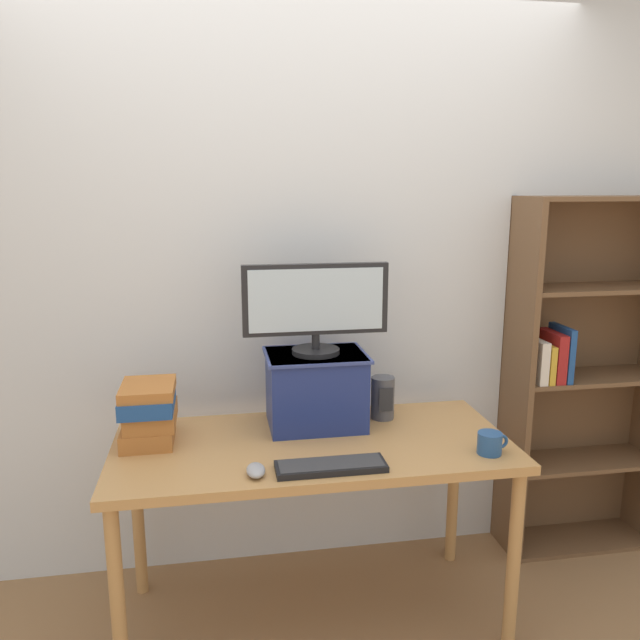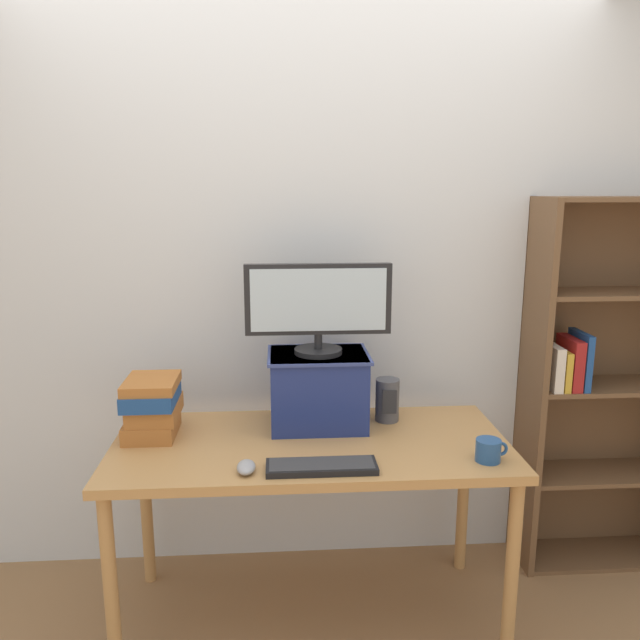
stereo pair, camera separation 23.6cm
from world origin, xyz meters
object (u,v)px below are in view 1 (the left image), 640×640
(book_stack, at_px, (149,413))
(coffee_mug, at_px, (490,443))
(bookshelf_unit, at_px, (581,375))
(computer_mouse, at_px, (256,470))
(desk, at_px, (313,461))
(keyboard, at_px, (331,466))
(computer_monitor, at_px, (316,305))
(desk_speaker, at_px, (383,398))
(riser_box, at_px, (316,388))

(book_stack, relative_size, coffee_mug, 2.34)
(bookshelf_unit, relative_size, computer_mouse, 16.21)
(desk, relative_size, keyboard, 3.94)
(desk, bearing_deg, computer_monitor, 76.42)
(keyboard, bearing_deg, desk_speaker, 55.47)
(desk, height_order, coffee_mug, coffee_mug)
(desk, height_order, riser_box, riser_box)
(book_stack, bearing_deg, computer_mouse, -43.08)
(coffee_mug, bearing_deg, computer_monitor, 146.55)
(computer_mouse, bearing_deg, keyboard, -0.11)
(keyboard, height_order, computer_mouse, computer_mouse)
(computer_monitor, distance_m, keyboard, 0.64)
(coffee_mug, height_order, desk_speaker, desk_speaker)
(computer_mouse, height_order, book_stack, book_stack)
(computer_monitor, bearing_deg, desk, -103.58)
(keyboard, distance_m, book_stack, 0.74)
(keyboard, bearing_deg, riser_box, 87.76)
(book_stack, bearing_deg, desk, -9.90)
(desk, xyz_separation_m, book_stack, (-0.61, 0.11, 0.20))
(bookshelf_unit, relative_size, keyboard, 4.39)
(keyboard, bearing_deg, computer_monitor, 87.75)
(bookshelf_unit, distance_m, coffee_mug, 0.93)
(desk, distance_m, computer_mouse, 0.35)
(computer_mouse, xyz_separation_m, coffee_mug, (0.86, 0.03, 0.02))
(riser_box, distance_m, keyboard, 0.44)
(bookshelf_unit, bearing_deg, riser_box, -171.60)
(bookshelf_unit, relative_size, riser_box, 4.16)
(computer_monitor, relative_size, computer_mouse, 5.55)
(bookshelf_unit, xyz_separation_m, book_stack, (-1.96, -0.25, 0.03))
(bookshelf_unit, xyz_separation_m, riser_box, (-1.30, -0.19, 0.07))
(coffee_mug, xyz_separation_m, desk_speaker, (-0.29, 0.41, 0.05))
(riser_box, xyz_separation_m, book_stack, (-0.65, -0.06, -0.04))
(desk, relative_size, computer_monitor, 2.62)
(riser_box, relative_size, desk_speaker, 2.27)
(riser_box, xyz_separation_m, computer_monitor, (0.00, -0.00, 0.34))
(computer_monitor, height_order, keyboard, computer_monitor)
(keyboard, bearing_deg, desk, 95.60)
(computer_monitor, xyz_separation_m, desk_speaker, (0.29, 0.03, -0.41))
(coffee_mug, bearing_deg, desk_speaker, 125.32)
(desk, bearing_deg, book_stack, 170.10)
(desk, relative_size, bookshelf_unit, 0.90)
(riser_box, relative_size, keyboard, 1.05)
(desk, height_order, bookshelf_unit, bookshelf_unit)
(keyboard, xyz_separation_m, book_stack, (-0.64, 0.35, 0.10))
(desk_speaker, bearing_deg, book_stack, -174.56)
(computer_monitor, xyz_separation_m, computer_mouse, (-0.28, -0.41, -0.48))
(bookshelf_unit, bearing_deg, computer_monitor, -171.54)
(computer_monitor, height_order, book_stack, computer_monitor)
(riser_box, height_order, computer_mouse, riser_box)
(riser_box, bearing_deg, computer_monitor, -90.00)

